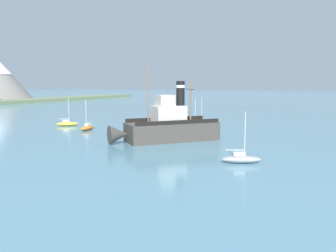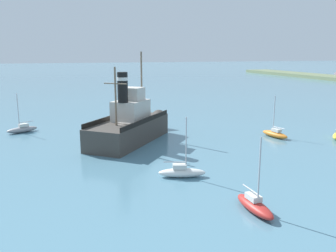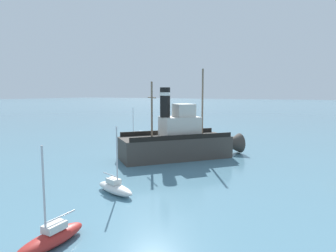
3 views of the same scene
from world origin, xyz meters
name	(u,v)px [view 2 (image 2 of 3)]	position (x,y,z in m)	size (l,w,h in m)	color
ground_plane	(129,143)	(0.00, 0.00, 0.00)	(600.00, 600.00, 0.00)	teal
old_tugboat	(132,125)	(-1.07, 0.58, 1.83)	(13.18, 11.87, 9.90)	#423D38
sailboat_orange	(275,134)	(2.56, 16.96, 0.43)	(3.94, 1.78, 4.90)	orange
sailboat_white	(182,172)	(11.89, 1.83, 0.43)	(2.14, 3.96, 4.90)	white
sailboat_red	(255,205)	(19.24, 3.99, 0.43)	(3.81, 1.13, 4.90)	#B22823
sailboat_grey	(22,129)	(-9.48, -11.53, 0.43)	(2.60, 3.91, 4.90)	gray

